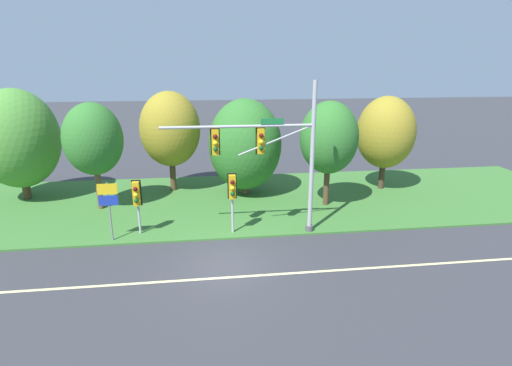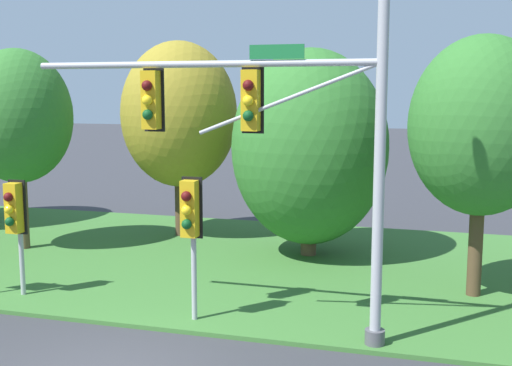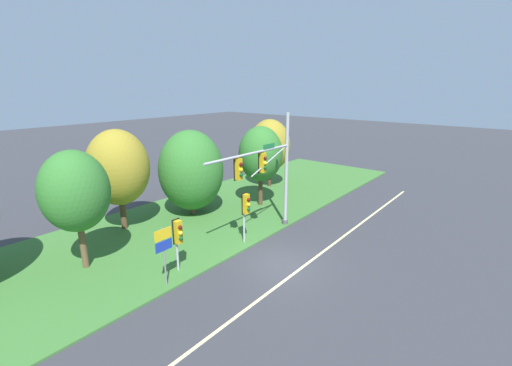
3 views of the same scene
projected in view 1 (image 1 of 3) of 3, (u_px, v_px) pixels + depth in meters
name	position (u px, v px, depth m)	size (l,w,h in m)	color
ground_plane	(225.00, 264.00, 17.72)	(160.00, 160.00, 0.00)	#333338
lane_stripe	(227.00, 278.00, 16.58)	(36.00, 0.16, 0.01)	beige
grass_verge	(218.00, 201.00, 25.53)	(48.00, 11.50, 0.10)	#386B2D
traffic_signal_mast	(273.00, 151.00, 19.44)	(7.56, 0.49, 7.68)	#9EA0A5
pedestrian_signal_near_kerb	(232.00, 191.00, 19.94)	(0.46, 0.55, 3.20)	#9EA0A5
pedestrian_signal_further_along	(137.00, 197.00, 19.87)	(0.46, 0.55, 2.89)	#9EA0A5
route_sign_post	(109.00, 202.00, 19.25)	(0.93, 0.08, 2.99)	slate
tree_nearest_road	(18.00, 139.00, 24.76)	(4.95, 4.95, 7.01)	#4C3823
tree_left_of_mast	(93.00, 139.00, 22.95)	(3.36, 3.36, 6.34)	brown
tree_behind_signpost	(170.00, 129.00, 26.45)	(3.98, 3.98, 6.71)	#4C3823
tree_mid_verge	(245.00, 145.00, 25.93)	(4.74, 4.74, 6.30)	brown
tree_tall_centre	(329.00, 138.00, 23.63)	(3.47, 3.47, 6.36)	#4C3823
tree_right_far	(386.00, 133.00, 26.90)	(3.89, 3.89, 6.37)	#423021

